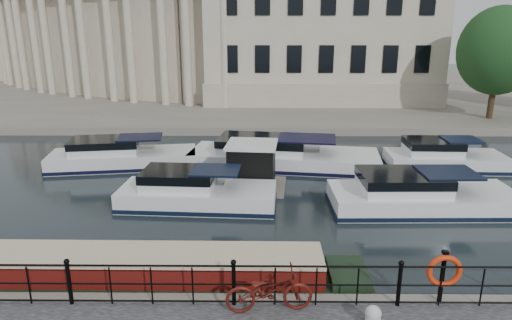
{
  "coord_description": "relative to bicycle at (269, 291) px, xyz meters",
  "views": [
    {
      "loc": [
        0.63,
        -11.98,
        7.1
      ],
      "look_at": [
        0.5,
        2.0,
        3.0
      ],
      "focal_mm": 32.0,
      "sensor_mm": 36.0,
      "label": 1
    }
  ],
  "objects": [
    {
      "name": "cabin_cruisers",
      "position": [
        0.98,
        11.49,
        -0.73
      ],
      "size": [
        23.69,
        9.63,
        1.99
      ],
      "color": "white",
      "rests_on": "ground_plane"
    },
    {
      "name": "ground_plane",
      "position": [
        -0.85,
        2.5,
        -1.1
      ],
      "size": [
        160.0,
        160.0,
        0.0
      ],
      "primitive_type": "plane",
      "color": "black",
      "rests_on": "ground"
    },
    {
      "name": "railing",
      "position": [
        -0.85,
        0.25,
        0.1
      ],
      "size": [
        24.14,
        0.14,
        1.22
      ],
      "color": "black",
      "rests_on": "near_quay"
    },
    {
      "name": "civic_building",
      "position": [
        -1.85,
        37.21,
        5.94
      ],
      "size": [
        53.55,
        31.84,
        16.85
      ],
      "color": "#ADA38C",
      "rests_on": "far_bank"
    },
    {
      "name": "harbour_hut",
      "position": [
        -0.59,
        10.19,
        -0.14
      ],
      "size": [
        3.23,
        2.77,
        2.19
      ],
      "rotation": [
        0.0,
        0.0,
        -0.09
      ],
      "color": "#6B665B",
      "rests_on": "ground_plane"
    },
    {
      "name": "far_bank",
      "position": [
        -0.85,
        41.5,
        -0.82
      ],
      "size": [
        120.0,
        42.0,
        0.55
      ],
      "primitive_type": "cube",
      "color": "#6B665B",
      "rests_on": "ground_plane"
    },
    {
      "name": "mooring_bollard",
      "position": [
        2.33,
        -0.61,
        -0.29
      ],
      "size": [
        0.49,
        0.49,
        0.55
      ],
      "color": "#B8B9B4",
      "rests_on": "near_quay"
    },
    {
      "name": "life_ring_post",
      "position": [
        4.22,
        0.33,
        0.33
      ],
      "size": [
        0.86,
        0.22,
        1.4
      ],
      "color": "black",
      "rests_on": "near_quay"
    },
    {
      "name": "narrowboat",
      "position": [
        -3.66,
        1.66,
        -0.73
      ],
      "size": [
        12.88,
        1.81,
        1.48
      ],
      "rotation": [
        0.0,
        0.0,
        -0.01
      ],
      "color": "black",
      "rests_on": "ground_plane"
    },
    {
      "name": "bicycle",
      "position": [
        0.0,
        0.0,
        0.0
      ],
      "size": [
        2.16,
        0.97,
        1.1
      ],
      "primitive_type": "imported",
      "rotation": [
        0.0,
        0.0,
        1.69
      ],
      "color": "#4D130D",
      "rests_on": "near_quay"
    }
  ]
}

